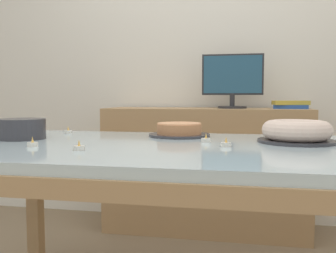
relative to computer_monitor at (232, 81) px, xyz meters
name	(u,v)px	position (x,y,z in m)	size (l,w,h in m)	color
wall_back	(210,54)	(-0.18, 0.30, 0.23)	(8.00, 0.10, 2.60)	silver
dining_table	(177,166)	(-0.18, -1.23, -0.38)	(1.89, 1.01, 0.78)	silver
sideboard	(206,170)	(-0.18, 0.00, -0.63)	(1.43, 0.44, 0.88)	tan
computer_monitor	(232,81)	(0.00, 0.00, 0.00)	(0.42, 0.20, 0.38)	#262628
book_stack	(290,105)	(0.39, 0.00, -0.16)	(0.24, 0.18, 0.06)	#23478C
cake_chocolate_round	(179,130)	(-0.22, -0.92, -0.27)	(0.29, 0.29, 0.06)	#333338
cake_golden_bundt	(297,132)	(0.29, -1.07, -0.25)	(0.31, 0.31, 0.09)	#333338
plate_stack	(21,129)	(-0.90, -1.16, -0.25)	(0.21, 0.21, 0.09)	#333338
tealight_near_cakes	(79,147)	(-0.49, -1.45, -0.29)	(0.04, 0.04, 0.04)	silver
tealight_left_edge	(226,144)	(0.01, -1.25, -0.29)	(0.04, 0.04, 0.04)	silver
tealight_near_front	(68,131)	(-0.81, -0.88, -0.29)	(0.04, 0.04, 0.04)	silver
tealight_centre	(33,144)	(-0.71, -1.39, -0.29)	(0.04, 0.04, 0.04)	silver
tealight_right_edge	(206,140)	(-0.08, -1.12, -0.29)	(0.04, 0.04, 0.04)	silver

